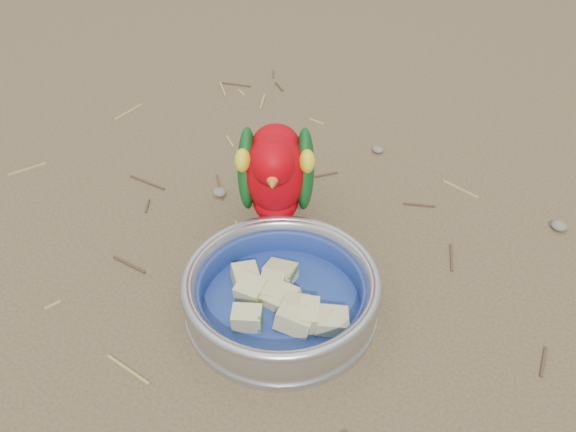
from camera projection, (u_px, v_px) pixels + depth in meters
The scene contains 6 objects.
ground at pixel (245, 258), 0.88m from camera, with size 60.00×60.00×0.00m, color brown.
food_bowl at pixel (281, 308), 0.80m from camera, with size 0.24×0.24×0.02m, color #B2B2BA.
bowl_wall at pixel (281, 291), 0.78m from camera, with size 0.24×0.24×0.04m, color #B2B2BA, non-canonical shape.
fruit_wedges at pixel (281, 295), 0.78m from camera, with size 0.14×0.14×0.03m, color #CAC283, non-canonical shape.
lory_parrot at pixel (276, 182), 0.87m from camera, with size 0.10×0.22×0.18m, color #B00009, non-canonical shape.
ground_debris at pixel (298, 240), 0.90m from camera, with size 0.90×0.80×0.01m, color #9F8D4E, non-canonical shape.
Camera 1 is at (0.45, -0.46, 0.60)m, focal length 40.00 mm.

